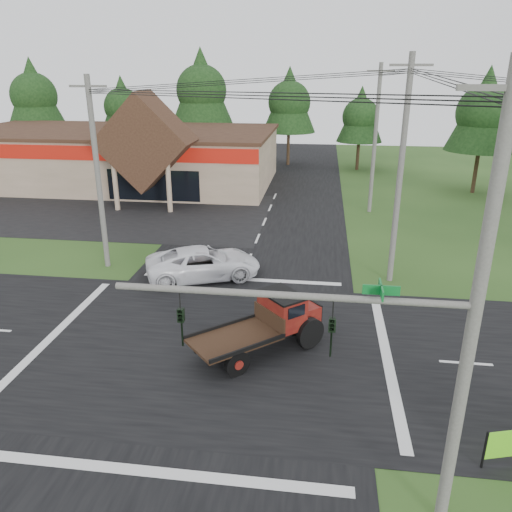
# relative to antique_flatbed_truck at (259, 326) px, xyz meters

# --- Properties ---
(ground) EXTENTS (120.00, 120.00, 0.00)m
(ground) POSITION_rel_antique_flatbed_truck_xyz_m (-1.93, 0.19, -1.17)
(ground) COLOR #223F16
(ground) RESTS_ON ground
(road_ns) EXTENTS (12.00, 120.00, 0.02)m
(road_ns) POSITION_rel_antique_flatbed_truck_xyz_m (-1.93, 0.19, -1.16)
(road_ns) COLOR black
(road_ns) RESTS_ON ground
(road_ew) EXTENTS (120.00, 12.00, 0.02)m
(road_ew) POSITION_rel_antique_flatbed_truck_xyz_m (-1.93, 0.19, -1.15)
(road_ew) COLOR black
(road_ew) RESTS_ON ground
(parking_apron) EXTENTS (28.00, 14.00, 0.02)m
(parking_apron) POSITION_rel_antique_flatbed_truck_xyz_m (-15.93, 19.19, -1.15)
(parking_apron) COLOR black
(parking_apron) RESTS_ON ground
(cvs_building) EXTENTS (30.40, 18.20, 9.19)m
(cvs_building) POSITION_rel_antique_flatbed_truck_xyz_m (-17.63, 29.76, 1.61)
(cvs_building) COLOR gray
(cvs_building) RESTS_ON ground
(traffic_signal_mast) EXTENTS (8.12, 0.24, 7.00)m
(traffic_signal_mast) POSITION_rel_antique_flatbed_truck_xyz_m (3.89, -7.31, 3.26)
(traffic_signal_mast) COLOR #595651
(traffic_signal_mast) RESTS_ON ground
(utility_pole_nr) EXTENTS (2.00, 0.30, 11.00)m
(utility_pole_nr) POSITION_rel_antique_flatbed_truck_xyz_m (5.57, -7.31, 4.47)
(utility_pole_nr) COLOR #595651
(utility_pole_nr) RESTS_ON ground
(utility_pole_nw) EXTENTS (2.00, 0.30, 10.50)m
(utility_pole_nw) POSITION_rel_antique_flatbed_truck_xyz_m (-9.93, 8.19, 4.22)
(utility_pole_nw) COLOR #595651
(utility_pole_nw) RESTS_ON ground
(utility_pole_ne) EXTENTS (2.00, 0.30, 11.50)m
(utility_pole_ne) POSITION_rel_antique_flatbed_truck_xyz_m (6.07, 8.19, 4.72)
(utility_pole_ne) COLOR #595651
(utility_pole_ne) RESTS_ON ground
(utility_pole_n) EXTENTS (2.00, 0.30, 11.20)m
(utility_pole_n) POSITION_rel_antique_flatbed_truck_xyz_m (6.07, 22.19, 4.57)
(utility_pole_n) COLOR #595651
(utility_pole_n) RESTS_ON ground
(tree_row_a) EXTENTS (6.72, 6.72, 12.12)m
(tree_row_a) POSITION_rel_antique_flatbed_truck_xyz_m (-31.93, 40.19, 6.88)
(tree_row_a) COLOR #332316
(tree_row_a) RESTS_ON ground
(tree_row_b) EXTENTS (5.60, 5.60, 10.10)m
(tree_row_b) POSITION_rel_antique_flatbed_truck_xyz_m (-21.93, 42.19, 5.54)
(tree_row_b) COLOR #332316
(tree_row_b) RESTS_ON ground
(tree_row_c) EXTENTS (7.28, 7.28, 13.13)m
(tree_row_c) POSITION_rel_antique_flatbed_truck_xyz_m (-11.93, 41.19, 7.55)
(tree_row_c) COLOR #332316
(tree_row_c) RESTS_ON ground
(tree_row_d) EXTENTS (6.16, 6.16, 11.11)m
(tree_row_d) POSITION_rel_antique_flatbed_truck_xyz_m (-1.93, 42.19, 6.21)
(tree_row_d) COLOR #332316
(tree_row_d) RESTS_ON ground
(tree_row_e) EXTENTS (5.04, 5.04, 9.09)m
(tree_row_e) POSITION_rel_antique_flatbed_truck_xyz_m (6.07, 40.19, 4.87)
(tree_row_e) COLOR #332316
(tree_row_e) RESTS_ON ground
(tree_side_ne) EXTENTS (6.16, 6.16, 11.11)m
(tree_side_ne) POSITION_rel_antique_flatbed_truck_xyz_m (16.07, 30.19, 6.21)
(tree_side_ne) COLOR #332316
(tree_side_ne) RESTS_ON ground
(antique_flatbed_truck) EXTENTS (5.58, 5.31, 2.33)m
(antique_flatbed_truck) POSITION_rel_antique_flatbed_truck_xyz_m (0.00, 0.00, 0.00)
(antique_flatbed_truck) COLOR #570D0C
(antique_flatbed_truck) RESTS_ON ground
(white_pickup) EXTENTS (6.74, 4.89, 1.70)m
(white_pickup) POSITION_rel_antique_flatbed_truck_xyz_m (-3.98, 7.21, -0.31)
(white_pickup) COLOR white
(white_pickup) RESTS_ON ground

